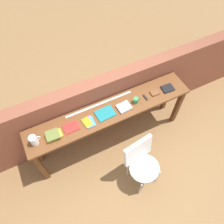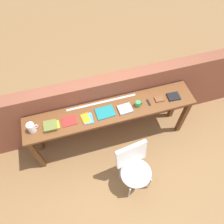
{
  "view_description": "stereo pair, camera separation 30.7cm",
  "coord_description": "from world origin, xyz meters",
  "px_view_note": "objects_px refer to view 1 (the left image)",
  "views": [
    {
      "loc": [
        -0.77,
        -1.29,
        3.45
      ],
      "look_at": [
        0.0,
        0.25,
        0.9
      ],
      "focal_mm": 35.0,
      "sensor_mm": 36.0,
      "label": 1
    },
    {
      "loc": [
        -0.48,
        -1.4,
        3.45
      ],
      "look_at": [
        0.0,
        0.25,
        0.9
      ],
      "focal_mm": 35.0,
      "sensor_mm": 36.0,
      "label": 2
    }
  ],
  "objects_px": {
    "pitcher_white": "(34,140)",
    "book_stack_leftmost": "(53,135)",
    "pamphlet_pile_colourful": "(89,122)",
    "mug": "(136,100)",
    "book_repair_rightmost": "(168,88)",
    "magazine_cycling": "(71,127)",
    "book_open_centre": "(105,113)",
    "leather_journal_brown": "(155,93)",
    "chair_white_moulded": "(142,162)",
    "multitool_folded": "(145,97)"
  },
  "relations": [
    {
      "from": "pitcher_white",
      "to": "book_stack_leftmost",
      "type": "bearing_deg",
      "value": -3.47
    },
    {
      "from": "book_stack_leftmost",
      "to": "pamphlet_pile_colourful",
      "type": "height_order",
      "value": "book_stack_leftmost"
    },
    {
      "from": "mug",
      "to": "book_repair_rightmost",
      "type": "relative_size",
      "value": 0.61
    },
    {
      "from": "pitcher_white",
      "to": "pamphlet_pile_colourful",
      "type": "height_order",
      "value": "pitcher_white"
    },
    {
      "from": "book_stack_leftmost",
      "to": "mug",
      "type": "bearing_deg",
      "value": 0.33
    },
    {
      "from": "magazine_cycling",
      "to": "book_repair_rightmost",
      "type": "height_order",
      "value": "book_repair_rightmost"
    },
    {
      "from": "pitcher_white",
      "to": "book_open_centre",
      "type": "height_order",
      "value": "pitcher_white"
    },
    {
      "from": "pamphlet_pile_colourful",
      "to": "leather_journal_brown",
      "type": "xyz_separation_m",
      "value": [
        1.09,
        0.03,
        0.0
      ]
    },
    {
      "from": "pitcher_white",
      "to": "chair_white_moulded",
      "type": "bearing_deg",
      "value": -31.64
    },
    {
      "from": "chair_white_moulded",
      "to": "pitcher_white",
      "type": "relative_size",
      "value": 4.85
    },
    {
      "from": "multitool_folded",
      "to": "book_repair_rightmost",
      "type": "xyz_separation_m",
      "value": [
        0.39,
        -0.0,
        0.0
      ]
    },
    {
      "from": "book_repair_rightmost",
      "to": "leather_journal_brown",
      "type": "bearing_deg",
      "value": 179.73
    },
    {
      "from": "magazine_cycling",
      "to": "mug",
      "type": "xyz_separation_m",
      "value": [
        1.0,
        -0.02,
        0.04
      ]
    },
    {
      "from": "pitcher_white",
      "to": "book_repair_rightmost",
      "type": "distance_m",
      "value": 2.06
    },
    {
      "from": "pitcher_white",
      "to": "magazine_cycling",
      "type": "relative_size",
      "value": 0.9
    },
    {
      "from": "mug",
      "to": "book_open_centre",
      "type": "bearing_deg",
      "value": 178.14
    },
    {
      "from": "magazine_cycling",
      "to": "pitcher_white",
      "type": "bearing_deg",
      "value": -179.34
    },
    {
      "from": "book_repair_rightmost",
      "to": "pamphlet_pile_colourful",
      "type": "bearing_deg",
      "value": -175.98
    },
    {
      "from": "leather_journal_brown",
      "to": "mug",
      "type": "bearing_deg",
      "value": -175.14
    },
    {
      "from": "magazine_cycling",
      "to": "multitool_folded",
      "type": "distance_m",
      "value": 1.17
    },
    {
      "from": "pitcher_white",
      "to": "book_repair_rightmost",
      "type": "bearing_deg",
      "value": -0.15
    },
    {
      "from": "book_stack_leftmost",
      "to": "leather_journal_brown",
      "type": "height_order",
      "value": "book_stack_leftmost"
    },
    {
      "from": "pitcher_white",
      "to": "book_open_centre",
      "type": "distance_m",
      "value": 1.01
    },
    {
      "from": "pamphlet_pile_colourful",
      "to": "pitcher_white",
      "type": "bearing_deg",
      "value": 178.55
    },
    {
      "from": "magazine_cycling",
      "to": "book_repair_rightmost",
      "type": "xyz_separation_m",
      "value": [
        1.56,
        -0.02,
        0.01
      ]
    },
    {
      "from": "pamphlet_pile_colourful",
      "to": "multitool_folded",
      "type": "xyz_separation_m",
      "value": [
        0.92,
        0.02,
        0.0
      ]
    },
    {
      "from": "book_stack_leftmost",
      "to": "multitool_folded",
      "type": "distance_m",
      "value": 1.42
    },
    {
      "from": "magazine_cycling",
      "to": "multitool_folded",
      "type": "height_order",
      "value": "multitool_folded"
    },
    {
      "from": "leather_journal_brown",
      "to": "book_open_centre",
      "type": "bearing_deg",
      "value": -177.86
    },
    {
      "from": "pitcher_white",
      "to": "multitool_folded",
      "type": "distance_m",
      "value": 1.66
    },
    {
      "from": "chair_white_moulded",
      "to": "mug",
      "type": "distance_m",
      "value": 0.88
    },
    {
      "from": "book_open_centre",
      "to": "multitool_folded",
      "type": "distance_m",
      "value": 0.66
    },
    {
      "from": "pitcher_white",
      "to": "multitool_folded",
      "type": "xyz_separation_m",
      "value": [
        1.66,
        -0.0,
        -0.07
      ]
    },
    {
      "from": "magazine_cycling",
      "to": "book_open_centre",
      "type": "distance_m",
      "value": 0.51
    },
    {
      "from": "mug",
      "to": "multitool_folded",
      "type": "height_order",
      "value": "mug"
    },
    {
      "from": "chair_white_moulded",
      "to": "multitool_folded",
      "type": "distance_m",
      "value": 0.94
    },
    {
      "from": "chair_white_moulded",
      "to": "book_open_centre",
      "type": "distance_m",
      "value": 0.86
    },
    {
      "from": "multitool_folded",
      "to": "leather_journal_brown",
      "type": "relative_size",
      "value": 0.85
    },
    {
      "from": "multitool_folded",
      "to": "pitcher_white",
      "type": "bearing_deg",
      "value": 179.96
    },
    {
      "from": "chair_white_moulded",
      "to": "magazine_cycling",
      "type": "distance_m",
      "value": 1.1
    },
    {
      "from": "leather_journal_brown",
      "to": "pamphlet_pile_colourful",
      "type": "bearing_deg",
      "value": -176.45
    },
    {
      "from": "magazine_cycling",
      "to": "book_open_centre",
      "type": "bearing_deg",
      "value": -0.8
    },
    {
      "from": "book_open_centre",
      "to": "leather_journal_brown",
      "type": "xyz_separation_m",
      "value": [
        0.83,
        0.0,
        0.0
      ]
    },
    {
      "from": "multitool_folded",
      "to": "book_open_centre",
      "type": "bearing_deg",
      "value": 179.16
    },
    {
      "from": "magazine_cycling",
      "to": "book_repair_rightmost",
      "type": "bearing_deg",
      "value": -1.13
    },
    {
      "from": "book_repair_rightmost",
      "to": "multitool_folded",
      "type": "bearing_deg",
      "value": -177.15
    },
    {
      "from": "multitool_folded",
      "to": "book_repair_rightmost",
      "type": "bearing_deg",
      "value": -0.59
    },
    {
      "from": "magazine_cycling",
      "to": "leather_journal_brown",
      "type": "xyz_separation_m",
      "value": [
        1.34,
        -0.0,
        0.01
      ]
    },
    {
      "from": "multitool_folded",
      "to": "magazine_cycling",
      "type": "bearing_deg",
      "value": 179.42
    },
    {
      "from": "book_open_centre",
      "to": "book_stack_leftmost",
      "type": "bearing_deg",
      "value": 179.01
    }
  ]
}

